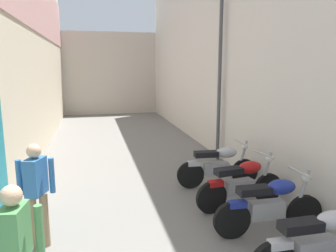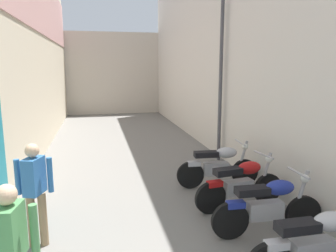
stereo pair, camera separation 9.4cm
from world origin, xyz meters
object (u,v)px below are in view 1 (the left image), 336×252
Objects in this scene: pedestrian_further_down at (37,188)px; street_lamp at (217,58)px; motorcycle_fourth at (270,205)px; motorcycle_sixth at (218,165)px; motorcycle_fifth at (242,183)px; motorcycle_third at (320,243)px; pedestrian_mid_alley at (16,250)px.

street_lamp is (4.21, 3.70, 1.97)m from pedestrian_further_down.
motorcycle_fourth is 2.15m from motorcycle_sixth.
motorcycle_fifth is 4.02m from street_lamp.
motorcycle_sixth is 1.18× the size of pedestrian_further_down.
motorcycle_fifth is (-0.00, 2.15, 0.00)m from motorcycle_third.
motorcycle_third is 1.00× the size of motorcycle_fifth.
motorcycle_fourth is 4.85m from street_lamp.
street_lamp is at bearing 52.32° from pedestrian_mid_alley.
motorcycle_sixth is (0.00, 1.14, 0.00)m from motorcycle_fifth.
pedestrian_mid_alley is (-3.43, -0.05, 0.42)m from motorcycle_third.
pedestrian_further_down is at bearing -154.29° from motorcycle_sixth.
motorcycle_fourth is at bearing -99.62° from street_lamp.
pedestrian_mid_alley reaches higher than motorcycle_third.
motorcycle_third is 3.88m from pedestrian_further_down.
motorcycle_fifth is 4.10m from pedestrian_mid_alley.
motorcycle_fourth and motorcycle_fifth have the same top height.
pedestrian_mid_alley reaches higher than motorcycle_fifth.
street_lamp reaches higher than motorcycle_third.
motorcycle_fourth is 3.56m from pedestrian_further_down.
motorcycle_fourth is (-0.00, 1.15, 0.00)m from motorcycle_third.
street_lamp reaches higher than pedestrian_mid_alley.
pedestrian_further_down is at bearing -138.70° from street_lamp.
motorcycle_third is 1.00× the size of motorcycle_sixth.
pedestrian_mid_alley is (-3.43, -2.20, 0.42)m from motorcycle_fifth.
motorcycle_fifth is at bearing 90.00° from motorcycle_third.
pedestrian_mid_alley is at bearing -147.29° from motorcycle_fifth.
street_lamp reaches higher than pedestrian_further_down.
street_lamp is at bearing 41.30° from pedestrian_further_down.
motorcycle_sixth is 1.18× the size of pedestrian_mid_alley.
motorcycle_sixth is (-0.00, 2.15, 0.00)m from motorcycle_fourth.
street_lamp is (4.14, 5.36, 1.97)m from pedestrian_mid_alley.
motorcycle_sixth is (-0.00, 3.29, 0.00)m from motorcycle_third.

